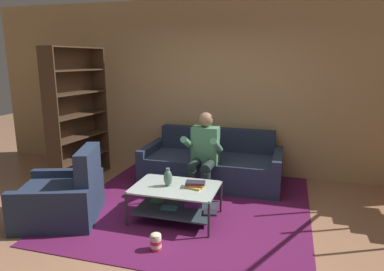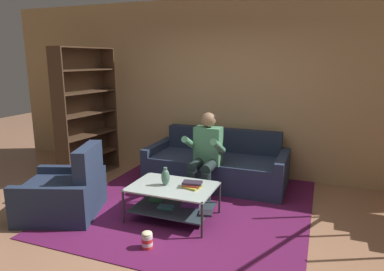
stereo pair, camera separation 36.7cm
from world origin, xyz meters
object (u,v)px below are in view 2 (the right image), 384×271
Objects in this scene: vase at (165,177)px; coffee_table at (174,197)px; bookshelf at (83,119)px; person_seated_center at (206,152)px; couch at (217,166)px; book_stack at (192,185)px; armchair at (65,194)px; popcorn_tub at (147,240)px.

coffee_table is at bearing 2.80° from vase.
bookshelf is (-1.93, 0.95, 0.43)m from vase.
bookshelf reaches higher than person_seated_center.
coffee_table is at bearing -95.03° from couch.
coffee_table is 0.27m from vase.
book_stack reaches higher than coffee_table.
person_seated_center is 0.83m from book_stack.
armchair is at bearing -140.09° from person_seated_center.
popcorn_tub is at bearing -80.17° from vase.
book_stack is 2.49m from bookshelf.
book_stack is 1.62m from armchair.
bookshelf reaches higher than vase.
person_seated_center reaches higher than vase.
couch is 9.62× the size of vase.
vase reaches higher than coffee_table.
couch is at bearing 87.23° from popcorn_tub.
person_seated_center is 5.35× the size of vase.
vase is (-0.23, -0.84, -0.12)m from person_seated_center.
book_stack is at bearing 74.95° from popcorn_tub.
popcorn_tub is (-0.10, -1.57, -0.56)m from person_seated_center.
vase is 1.16× the size of popcorn_tub.
couch is 1.38m from book_stack.
bookshelf is at bearing 140.87° from popcorn_tub.
book_stack is at bearing -21.86° from bookshelf.
vase is 0.86m from popcorn_tub.
armchair reaches higher than book_stack.
vase is at bearing 99.83° from popcorn_tub.
person_seated_center is 0.92m from coffee_table.
coffee_table is at bearing -24.84° from bookshelf.
vase is at bearing -99.25° from couch.
armchair is at bearing -61.92° from bookshelf.
person_seated_center is 1.04× the size of armchair.
coffee_table reaches higher than popcorn_tub.
person_seated_center is 1.93m from armchair.
armchair reaches higher than vase.
bookshelf is at bearing 153.86° from vase.
book_stack is (0.33, 0.04, -0.07)m from vase.
book_stack is 0.22× the size of armchair.
couch is 8.63× the size of book_stack.
coffee_table is 1.38m from armchair.
couch is 1.02× the size of bookshelf.
couch is at bearing 90.00° from person_seated_center.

